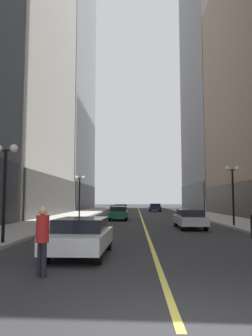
{
  "coord_description": "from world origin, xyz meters",
  "views": [
    {
      "loc": [
        -0.69,
        -5.04,
        1.99
      ],
      "look_at": [
        -1.66,
        29.19,
        5.34
      ],
      "focal_mm": 34.66,
      "sensor_mm": 36.0,
      "label": 1
    }
  ],
  "objects": [
    {
      "name": "car_red",
      "position": [
        -2.79,
        42.68,
        0.72
      ],
      "size": [
        2.07,
        4.51,
        1.32
      ],
      "color": "#B21919",
      "rests_on": "ground"
    },
    {
      "name": "street_lamp_left_far",
      "position": [
        -6.4,
        28.1,
        3.26
      ],
      "size": [
        1.06,
        0.36,
        4.43
      ],
      "color": "black",
      "rests_on": "ground"
    },
    {
      "name": "car_green",
      "position": [
        -2.31,
        26.75,
        0.72
      ],
      "size": [
        1.79,
        4.17,
        1.32
      ],
      "color": "#196038",
      "rests_on": "ground"
    },
    {
      "name": "car_navy",
      "position": [
        2.64,
        50.46,
        0.72
      ],
      "size": [
        1.95,
        4.26,
        1.32
      ],
      "color": "#141E4C",
      "rests_on": "ground"
    },
    {
      "name": "building_right_far",
      "position": [
        15.96,
        60.0,
        30.79
      ],
      "size": [
        11.1,
        26.0,
        61.78
      ],
      "color": "gray",
      "rests_on": "ground"
    },
    {
      "name": "building_left_far",
      "position": [
        -18.45,
        60.0,
        30.41
      ],
      "size": [
        16.1,
        26.0,
        60.95
      ],
      "color": "gray",
      "rests_on": "ground"
    },
    {
      "name": "car_maroon",
      "position": [
        -2.9,
        34.65,
        0.72
      ],
      "size": [
        1.87,
        4.16,
        1.32
      ],
      "color": "maroon",
      "rests_on": "ground"
    },
    {
      "name": "sidewalk_right",
      "position": [
        8.25,
        35.0,
        0.07
      ],
      "size": [
        4.5,
        78.0,
        0.15
      ],
      "primitive_type": "cube",
      "color": "#ADA8A0",
      "rests_on": "ground"
    },
    {
      "name": "street_lamp_right_mid",
      "position": [
        6.4,
        18.7,
        3.26
      ],
      "size": [
        1.06,
        0.36,
        4.43
      ],
      "color": "black",
      "rests_on": "ground"
    },
    {
      "name": "sidewalk_left",
      "position": [
        -8.25,
        35.0,
        0.07
      ],
      "size": [
        4.5,
        78.0,
        0.15
      ],
      "primitive_type": "cube",
      "color": "#ADA8A0",
      "rests_on": "ground"
    },
    {
      "name": "car_white",
      "position": [
        -2.63,
        6.65,
        0.72
      ],
      "size": [
        2.0,
        4.26,
        1.32
      ],
      "color": "silver",
      "rests_on": "ground"
    },
    {
      "name": "car_silver",
      "position": [
        3.05,
        17.5,
        0.72
      ],
      "size": [
        1.75,
        4.66,
        1.32
      ],
      "color": "#B7B7BC",
      "rests_on": "ground"
    },
    {
      "name": "pedestrian_in_red_jacket",
      "position": [
        -3.11,
        3.47,
        1.07
      ],
      "size": [
        0.47,
        0.47,
        1.82
      ],
      "color": "black",
      "rests_on": "ground"
    },
    {
      "name": "ground_plane",
      "position": [
        0.0,
        35.0,
        0.0
      ],
      "size": [
        200.0,
        200.0,
        0.0
      ],
      "primitive_type": "plane",
      "color": "#2D2D30"
    },
    {
      "name": "lane_centre_stripe",
      "position": [
        0.0,
        35.0,
        0.0
      ],
      "size": [
        0.16,
        70.0,
        0.01
      ],
      "primitive_type": "cube",
      "color": "#E5D64C",
      "rests_on": "ground"
    },
    {
      "name": "street_lamp_left_near",
      "position": [
        -6.4,
        8.97,
        3.26
      ],
      "size": [
        1.06,
        0.36,
        4.43
      ],
      "color": "black",
      "rests_on": "ground"
    }
  ]
}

